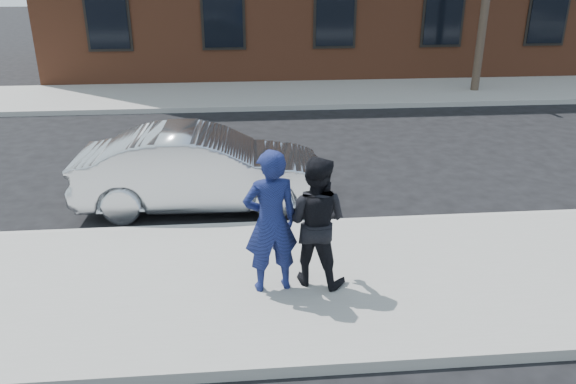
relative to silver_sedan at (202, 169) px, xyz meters
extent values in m
plane|color=black|center=(3.97, -2.65, -0.72)|extent=(100.00, 100.00, 0.00)
cube|color=gray|center=(3.97, -2.90, -0.64)|extent=(50.00, 3.50, 0.15)
cube|color=#999691|center=(3.97, -1.10, -0.64)|extent=(50.00, 0.10, 0.15)
cube|color=gray|center=(3.97, 8.60, -0.64)|extent=(50.00, 3.50, 0.15)
cube|color=#999691|center=(3.97, 6.80, -0.64)|extent=(50.00, 0.10, 0.15)
cube|color=black|center=(-3.53, 10.29, 1.48)|extent=(1.30, 0.06, 1.70)
cube|color=black|center=(7.87, 10.29, 1.48)|extent=(1.30, 0.06, 1.70)
cylinder|color=#3A2D22|center=(8.47, 8.35, 1.53)|extent=(0.26, 0.26, 4.20)
imported|color=#B7BABF|center=(0.00, 0.00, 0.00)|extent=(4.41, 1.65, 1.44)
imported|color=navy|center=(1.03, -3.07, 0.39)|extent=(0.77, 0.57, 1.92)
cube|color=black|center=(0.95, -2.86, 0.76)|extent=(0.09, 0.14, 0.08)
imported|color=black|center=(1.62, -2.94, 0.31)|extent=(1.06, 0.96, 1.76)
cube|color=black|center=(1.56, -2.71, 0.45)|extent=(0.10, 0.15, 0.06)
camera|label=1|loc=(0.68, -9.42, 3.45)|focal=35.00mm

